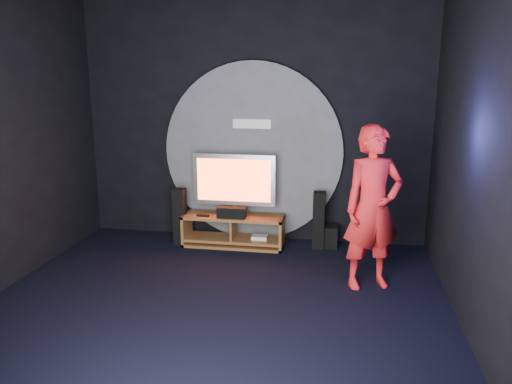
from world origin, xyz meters
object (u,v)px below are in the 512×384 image
media_console (234,233)px  tv (234,182)px  tower_speaker_left (180,217)px  tower_speaker_right (319,220)px  player (373,208)px  subwoofer (328,236)px

media_console → tv: tv is taller
media_console → tower_speaker_left: size_ratio=1.76×
tower_speaker_right → player: player is taller
media_console → tower_speaker_left: (-0.79, -0.05, 0.21)m
tower_speaker_right → subwoofer: tower_speaker_right is taller
media_console → subwoofer: 1.34m
tower_speaker_left → media_console: bearing=3.4°
tower_speaker_left → tower_speaker_right: bearing=4.3°
player → subwoofer: bearing=89.5°
subwoofer → media_console: bearing=-171.4°
subwoofer → tv: bearing=-174.3°
subwoofer → player: (0.52, -1.29, 0.79)m
tower_speaker_right → subwoofer: size_ratio=2.66×
subwoofer → player: 1.60m
player → tower_speaker_right: bearing=96.1°
player → tower_speaker_left: bearing=135.8°
tv → player: size_ratio=0.63×
tv → tower_speaker_right: bearing=1.7°
tower_speaker_right → player: (0.65, -1.20, 0.53)m
tower_speaker_right → player: size_ratio=0.43×
media_console → tower_speaker_left: 0.82m
tower_speaker_right → subwoofer: bearing=36.5°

